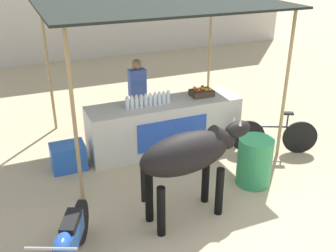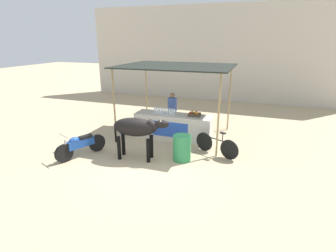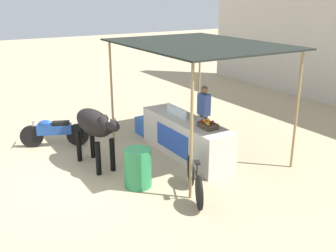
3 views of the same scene
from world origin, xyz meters
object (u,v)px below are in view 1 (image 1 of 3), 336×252
at_px(cooler_box, 68,157).
at_px(water_barrel, 254,162).
at_px(vendor_behind_counter, 138,97).
at_px(stall_counter, 165,125).
at_px(cow, 189,155).
at_px(motorcycle_parked, 68,247).
at_px(fruit_crate, 202,92).
at_px(bicycle_leaning, 274,136).

height_order(cooler_box, water_barrel, water_barrel).
bearing_deg(cooler_box, vendor_behind_counter, 27.59).
bearing_deg(stall_counter, cow, -103.26).
relative_size(water_barrel, motorcycle_parked, 0.50).
height_order(fruit_crate, water_barrel, fruit_crate).
height_order(water_barrel, bicycle_leaning, bicycle_leaning).
bearing_deg(motorcycle_parked, bicycle_leaning, 21.26).
height_order(fruit_crate, motorcycle_parked, fruit_crate).
bearing_deg(bicycle_leaning, vendor_behind_counter, 140.57).
xyz_separation_m(stall_counter, cow, (-0.51, -2.17, 0.55)).
xyz_separation_m(vendor_behind_counter, cooler_box, (-1.63, -0.85, -0.61)).
relative_size(vendor_behind_counter, cow, 0.89).
bearing_deg(motorcycle_parked, vendor_behind_counter, 59.02).
xyz_separation_m(fruit_crate, bicycle_leaning, (1.05, -1.07, -0.68)).
height_order(stall_counter, vendor_behind_counter, vendor_behind_counter).
bearing_deg(stall_counter, fruit_crate, 3.59).
distance_m(cooler_box, cow, 2.63).
xyz_separation_m(cooler_box, water_barrel, (2.80, -1.70, 0.18)).
bearing_deg(stall_counter, cooler_box, -177.10).
bearing_deg(stall_counter, vendor_behind_counter, 111.09).
xyz_separation_m(fruit_crate, water_barrel, (0.07, -1.85, -0.62)).
distance_m(stall_counter, vendor_behind_counter, 0.89).
height_order(fruit_crate, cooler_box, fruit_crate).
xyz_separation_m(stall_counter, vendor_behind_counter, (-0.29, 0.75, 0.37)).
height_order(vendor_behind_counter, cooler_box, vendor_behind_counter).
bearing_deg(fruit_crate, stall_counter, -176.41).
distance_m(fruit_crate, water_barrel, 1.95).
xyz_separation_m(vendor_behind_counter, cow, (-0.22, -2.92, 0.18)).
distance_m(fruit_crate, bicycle_leaning, 1.65).
bearing_deg(water_barrel, fruit_crate, 92.05).
bearing_deg(stall_counter, motorcycle_parked, -131.34).
height_order(cooler_box, cow, cow).
xyz_separation_m(fruit_crate, cow, (-1.33, -2.22, -0.00)).
relative_size(vendor_behind_counter, motorcycle_parked, 0.98).
distance_m(cow, bicycle_leaning, 2.73).
height_order(fruit_crate, bicycle_leaning, fruit_crate).
bearing_deg(fruit_crate, bicycle_leaning, -45.70).
relative_size(stall_counter, vendor_behind_counter, 1.82).
bearing_deg(cooler_box, bicycle_leaning, -13.71).
bearing_deg(cooler_box, water_barrel, -31.21).
distance_m(cooler_box, water_barrel, 3.28).
relative_size(fruit_crate, water_barrel, 0.53).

